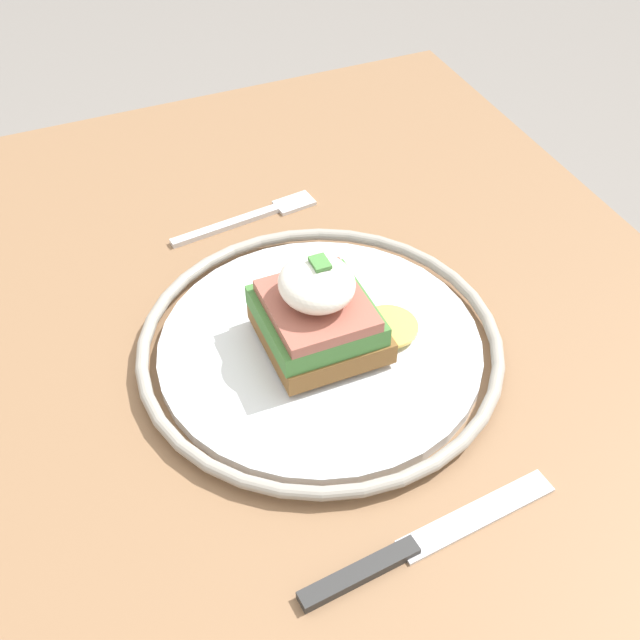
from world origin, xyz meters
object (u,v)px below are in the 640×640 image
(sandwich, at_px, (319,312))
(fork, at_px, (252,217))
(knife, at_px, (411,548))
(plate, at_px, (320,345))

(sandwich, bearing_deg, fork, 176.89)
(knife, bearing_deg, sandwich, 175.82)
(plate, distance_m, knife, 0.18)
(sandwich, relative_size, fork, 0.84)
(plate, xyz_separation_m, fork, (-0.18, 0.01, -0.01))
(plate, xyz_separation_m, knife, (0.18, -0.01, -0.01))
(fork, relative_size, knife, 0.78)
(plate, relative_size, sandwich, 2.33)
(fork, bearing_deg, sandwich, -3.11)
(plate, distance_m, sandwich, 0.04)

